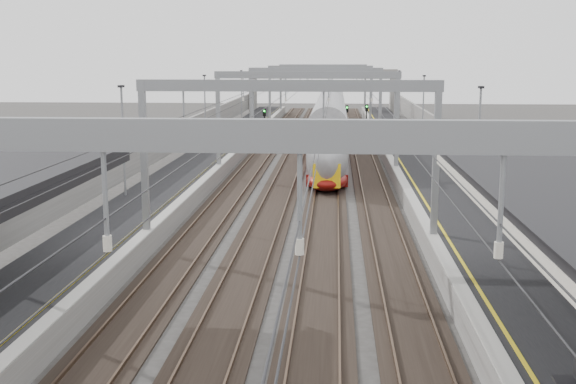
# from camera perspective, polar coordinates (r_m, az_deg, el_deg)

# --- Properties ---
(platform_left) EXTENTS (4.00, 120.00, 1.00)m
(platform_left) POSITION_cam_1_polar(r_m,az_deg,el_deg) (55.20, -6.71, 2.13)
(platform_left) COLOR black
(platform_left) RESTS_ON ground
(platform_right) EXTENTS (4.00, 120.00, 1.00)m
(platform_right) POSITION_cam_1_polar(r_m,az_deg,el_deg) (54.60, 10.04, 1.95)
(platform_right) COLOR black
(platform_right) RESTS_ON ground
(tracks) EXTENTS (11.40, 140.00, 0.20)m
(tracks) POSITION_cam_1_polar(r_m,az_deg,el_deg) (54.38, 1.62, 1.59)
(tracks) COLOR black
(tracks) RESTS_ON ground
(overhead_line) EXTENTS (13.00, 140.00, 6.60)m
(overhead_line) POSITION_cam_1_polar(r_m,az_deg,el_deg) (60.38, 1.89, 8.29)
(overhead_line) COLOR gray
(overhead_line) RESTS_ON platform_left
(overbridge) EXTENTS (22.00, 2.20, 6.90)m
(overbridge) POSITION_cam_1_polar(r_m,az_deg,el_deg) (108.75, 2.77, 8.84)
(overbridge) COLOR slate
(overbridge) RESTS_ON ground
(wall_left) EXTENTS (0.30, 120.00, 3.20)m
(wall_left) POSITION_cam_1_polar(r_m,az_deg,el_deg) (55.72, -9.98, 3.26)
(wall_left) COLOR slate
(wall_left) RESTS_ON ground
(wall_right) EXTENTS (0.30, 120.00, 3.20)m
(wall_right) POSITION_cam_1_polar(r_m,az_deg,el_deg) (54.90, 13.41, 3.03)
(wall_right) COLOR slate
(wall_right) RESTS_ON ground
(train) EXTENTS (2.74, 49.96, 4.33)m
(train) POSITION_cam_1_polar(r_m,az_deg,el_deg) (67.63, 3.35, 5.11)
(train) COLOR maroon
(train) RESTS_ON ground
(signal_green) EXTENTS (0.32, 0.32, 3.48)m
(signal_green) POSITION_cam_1_polar(r_m,az_deg,el_deg) (73.42, -1.87, 5.77)
(signal_green) COLOR black
(signal_green) RESTS_ON ground
(signal_red_near) EXTENTS (0.32, 0.32, 3.48)m
(signal_red_near) POSITION_cam_1_polar(r_m,az_deg,el_deg) (78.92, 4.67, 6.08)
(signal_red_near) COLOR black
(signal_red_near) RESTS_ON ground
(signal_red_far) EXTENTS (0.32, 0.32, 3.48)m
(signal_red_far) POSITION_cam_1_polar(r_m,az_deg,el_deg) (80.60, 6.23, 6.14)
(signal_red_far) COLOR black
(signal_red_far) RESTS_ON ground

